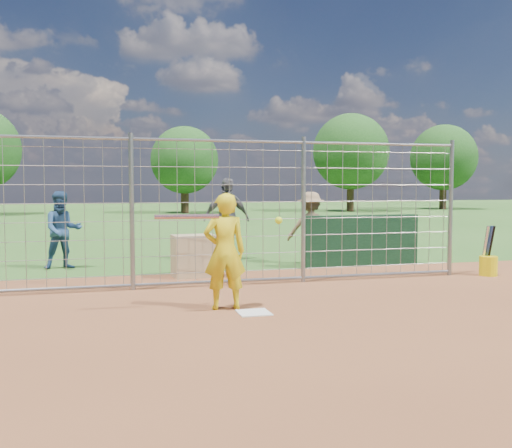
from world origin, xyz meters
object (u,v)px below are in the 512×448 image
object	(u,v)px
bystander_c	(311,228)
equipment_bin	(194,256)
bystander_a	(63,230)
bucket_with_bats	(488,263)
batter	(225,251)
bystander_b	(227,219)

from	to	relation	value
bystander_c	equipment_bin	xyz separation A→B (m)	(-2.79, -1.17, -0.40)
bystander_a	equipment_bin	distance (m)	3.07
bucket_with_bats	batter	bearing A→B (deg)	-163.94
equipment_bin	bystander_a	bearing A→B (deg)	139.47
bystander_a	bucket_with_bats	bearing A→B (deg)	-32.38
bystander_b	bystander_c	size ratio (longest dim) A/B	1.20
bystander_b	bucket_with_bats	world-z (taller)	bystander_b
bystander_b	bucket_with_bats	bearing A→B (deg)	-47.46
bystander_a	bucket_with_bats	xyz separation A→B (m)	(7.97, -3.11, -0.56)
bystander_c	batter	bearing A→B (deg)	67.27
batter	equipment_bin	distance (m)	2.96
bystander_c	bystander_b	bearing A→B (deg)	-20.68
batter	bucket_with_bats	xyz separation A→B (m)	(5.51, 1.59, -0.57)
bystander_a	bucket_with_bats	size ratio (longest dim) A/B	1.67
bystander_c	bucket_with_bats	distance (m)	3.73
bystander_b	bystander_c	xyz separation A→B (m)	(1.68, -1.07, -0.16)
batter	bystander_b	distance (m)	5.29
equipment_bin	bucket_with_bats	bearing A→B (deg)	-18.83
bystander_a	equipment_bin	size ratio (longest dim) A/B	2.02
batter	equipment_bin	world-z (taller)	batter
bystander_b	batter	bearing A→B (deg)	-110.64
batter	bystander_b	world-z (taller)	bystander_b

